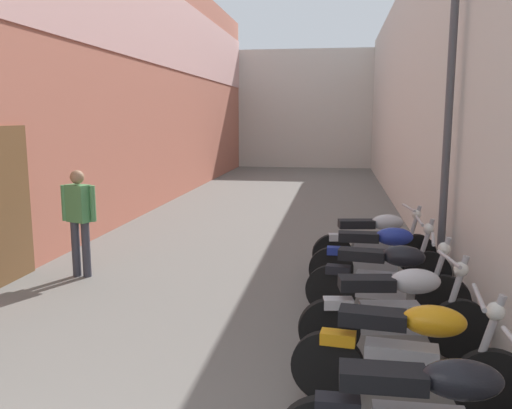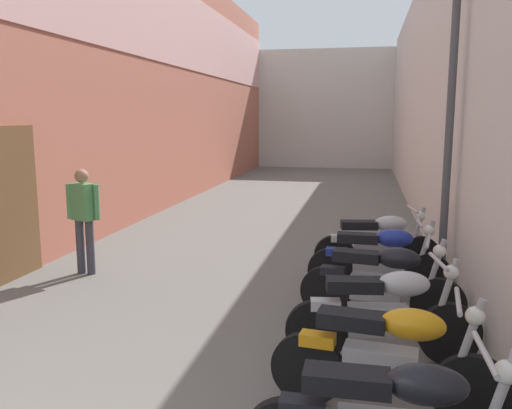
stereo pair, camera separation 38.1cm
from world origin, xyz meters
name	(u,v)px [view 2 (the right image)]	position (x,y,z in m)	size (l,w,h in m)	color
ground_plane	(272,228)	(0.00, 9.75, 0.00)	(39.50, 39.50, 0.00)	#66635E
building_left	(157,78)	(-3.24, 11.69, 3.27)	(0.45, 23.50, 6.49)	#B76651
building_right	(429,95)	(3.25, 11.75, 2.80)	(0.45, 23.50, 5.61)	beige
building_far_end	(326,109)	(0.00, 24.50, 2.67)	(9.11, 2.00, 5.35)	beige
motorcycle_third	(388,356)	(2.11, 2.96, 0.50)	(1.85, 0.58, 1.04)	black
motorcycle_fourth	(384,312)	(2.11, 3.92, 0.50)	(1.84, 0.58, 1.04)	black
motorcycle_fifth	(382,281)	(2.11, 4.90, 0.50)	(1.84, 0.58, 1.04)	black
motorcycle_sixth	(380,259)	(2.11, 5.87, 0.50)	(1.85, 0.58, 1.04)	black
motorcycle_seventh	(378,242)	(2.11, 6.78, 0.50)	(1.84, 0.58, 1.04)	black
pedestrian_further_down	(84,213)	(-2.15, 5.99, 0.92)	(0.52, 0.31, 1.57)	#383842
street_lamp	(445,79)	(2.81, 6.02, 2.78)	(0.79, 0.18, 4.76)	#47474C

